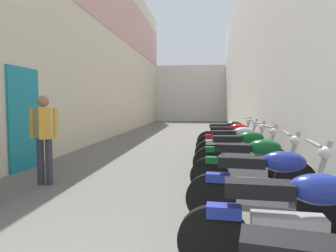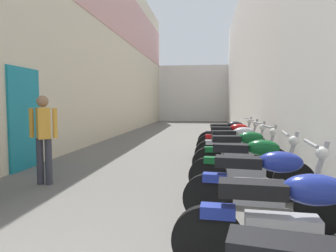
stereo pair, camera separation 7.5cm
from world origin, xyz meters
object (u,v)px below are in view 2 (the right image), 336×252
(motorcycle_third, at_px, (264,186))
(motorcycle_seventh, at_px, (232,139))
(pedestrian_further_down, at_px, (43,133))
(motorcycle_fifth, at_px, (241,153))
(motorcycle_fourth, at_px, (250,166))
(motorcycle_second, at_px, (290,224))
(motorcycle_eighth, at_px, (229,135))
(motorcycle_sixth, at_px, (236,145))

(motorcycle_third, height_order, motorcycle_seventh, same)
(motorcycle_third, height_order, pedestrian_further_down, pedestrian_further_down)
(motorcycle_third, xyz_separation_m, motorcycle_fifth, (0.00, 2.32, 0.00))
(motorcycle_fourth, xyz_separation_m, pedestrian_further_down, (-3.50, 0.36, 0.42))
(motorcycle_seventh, bearing_deg, motorcycle_third, -90.00)
(motorcycle_fourth, relative_size, motorcycle_seventh, 1.00)
(motorcycle_seventh, distance_m, pedestrian_further_down, 4.66)
(motorcycle_second, distance_m, motorcycle_third, 1.09)
(motorcycle_third, relative_size, motorcycle_eighth, 1.00)
(motorcycle_sixth, bearing_deg, motorcycle_fifth, -90.00)
(motorcycle_fifth, bearing_deg, motorcycle_seventh, 90.00)
(motorcycle_fourth, height_order, motorcycle_eighth, same)
(motorcycle_sixth, bearing_deg, motorcycle_fourth, -90.00)
(motorcycle_fifth, distance_m, motorcycle_seventh, 2.18)
(motorcycle_fourth, distance_m, motorcycle_sixth, 2.31)
(motorcycle_sixth, xyz_separation_m, motorcycle_eighth, (0.00, 2.15, 0.00))
(motorcycle_third, relative_size, motorcycle_fourth, 1.00)
(motorcycle_third, bearing_deg, motorcycle_second, -90.00)
(motorcycle_fourth, distance_m, motorcycle_eighth, 4.46)
(motorcycle_fifth, height_order, motorcycle_eighth, same)
(motorcycle_second, xyz_separation_m, motorcycle_seventh, (0.00, 5.59, 0.00))
(motorcycle_seventh, distance_m, motorcycle_eighth, 1.05)
(motorcycle_second, height_order, motorcycle_sixth, same)
(motorcycle_fifth, bearing_deg, motorcycle_sixth, 90.00)
(motorcycle_fifth, height_order, motorcycle_seventh, same)
(motorcycle_fourth, height_order, pedestrian_further_down, pedestrian_further_down)
(motorcycle_second, bearing_deg, motorcycle_eighth, 90.00)
(motorcycle_second, relative_size, motorcycle_fifth, 1.00)
(motorcycle_eighth, height_order, pedestrian_further_down, pedestrian_further_down)
(motorcycle_second, height_order, motorcycle_third, same)
(motorcycle_fifth, xyz_separation_m, pedestrian_further_down, (-3.50, -0.86, 0.42))
(motorcycle_third, height_order, motorcycle_sixth, same)
(motorcycle_seventh, bearing_deg, pedestrian_further_down, -138.98)
(motorcycle_third, distance_m, pedestrian_further_down, 3.81)
(motorcycle_eighth, distance_m, pedestrian_further_down, 5.40)
(motorcycle_fourth, height_order, motorcycle_fifth, same)
(motorcycle_eighth, bearing_deg, motorcycle_fourth, -90.00)
(motorcycle_fourth, bearing_deg, motorcycle_seventh, 90.00)
(motorcycle_sixth, distance_m, motorcycle_seventh, 1.10)
(motorcycle_third, relative_size, pedestrian_further_down, 1.18)
(motorcycle_fourth, bearing_deg, motorcycle_eighth, 90.00)
(motorcycle_sixth, bearing_deg, motorcycle_second, -90.00)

